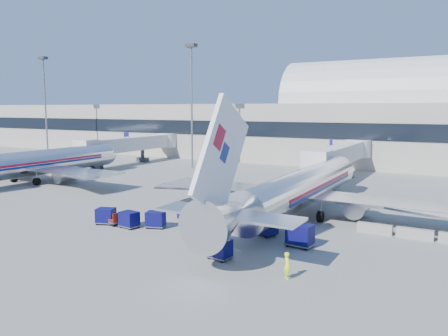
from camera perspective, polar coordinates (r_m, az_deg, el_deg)
The scene contains 20 objects.
ground at distance 46.24m, azimuth -4.06°, elevation -6.05°, with size 260.00×260.00×0.00m, color gray.
terminal at distance 101.03m, azimuth 7.09°, elevation 5.72°, with size 170.00×28.15×21.00m.
airliner_main at distance 45.19m, azimuth 9.78°, elevation -2.68°, with size 32.00×37.26×12.07m.
airliner_mid at distance 71.09m, azimuth -24.00°, elevation 0.55°, with size 32.00×37.26×12.07m.
jetbridge_near at distance 70.71m, azimuth 15.18°, elevation 1.73°, with size 4.40×27.50×6.25m.
jetbridge_mid at distance 90.63m, azimuth -11.52°, elevation 3.12°, with size 4.40×27.50×6.25m.
mast_far_west at distance 108.43m, azimuth -22.38°, elevation 9.18°, with size 2.00×1.20×22.60m.
mast_west at distance 81.04m, azimuth -4.26°, elevation 10.41°, with size 2.00×1.20×22.60m.
barrier_near at distance 41.36m, azimuth 19.07°, elevation -7.49°, with size 3.00×0.55×0.90m, color #9E9E96.
barrier_mid at distance 40.95m, azimuth 23.65°, elevation -7.87°, with size 3.00×0.55×0.90m, color #9E9E96.
tug_lead at distance 37.91m, azimuth -2.76°, elevation -8.06°, with size 2.58×1.82×1.52m.
tug_right at distance 38.91m, azimuth 4.98°, elevation -7.56°, with size 2.80×1.91×1.67m.
tug_left at distance 43.78m, azimuth -4.53°, elevation -5.87°, with size 2.37×2.71×1.59m.
cart_train_a at distance 41.35m, azimuth -8.92°, elevation -6.62°, with size 2.07×1.81×1.53m.
cart_train_b at distance 41.82m, azimuth -12.29°, elevation -6.56°, with size 1.87×1.51×1.52m.
cart_train_c at distance 43.65m, azimuth -15.17°, elevation -6.03°, with size 2.10×1.85×1.54m.
cart_solo_near at distance 32.70m, azimuth -0.55°, elevation -10.47°, with size 1.83×1.48×1.49m.
cart_solo_far at distance 35.95m, azimuth 9.91°, elevation -8.59°, with size 2.19×1.74×1.83m.
cart_open_red at distance 43.56m, azimuth -14.04°, elevation -6.49°, with size 2.87×2.39×0.66m.
ramp_worker at distance 29.38m, azimuth 8.25°, elevation -12.48°, with size 0.66×0.43×1.80m, color #DCFD1A.
Camera 1 is at (24.85, -37.40, 11.03)m, focal length 35.00 mm.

